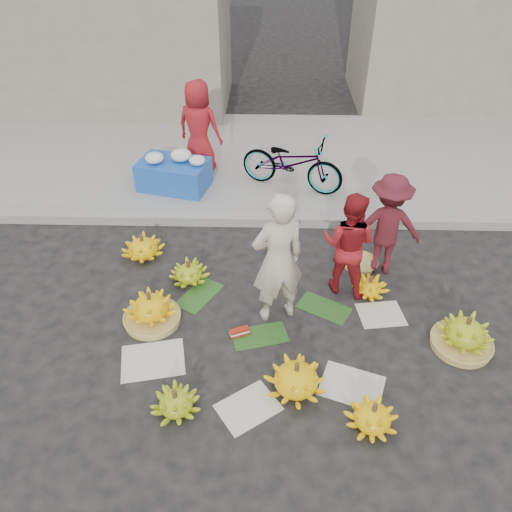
{
  "coord_description": "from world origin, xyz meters",
  "views": [
    {
      "loc": [
        -0.04,
        -4.3,
        4.37
      ],
      "look_at": [
        -0.16,
        0.45,
        0.7
      ],
      "focal_mm": 35.0,
      "sensor_mm": 36.0,
      "label": 1
    }
  ],
  "objects_px": {
    "banana_bunch_4": "(464,334)",
    "banana_bunch_0": "(151,309)",
    "vendor_cream": "(278,260)",
    "bicycle": "(292,163)",
    "flower_table": "(174,173)"
  },
  "relations": [
    {
      "from": "flower_table",
      "to": "vendor_cream",
      "type": "bearing_deg",
      "value": -45.63
    },
    {
      "from": "banana_bunch_0",
      "to": "bicycle",
      "type": "relative_size",
      "value": 0.39
    },
    {
      "from": "banana_bunch_4",
      "to": "bicycle",
      "type": "bearing_deg",
      "value": 118.52
    },
    {
      "from": "vendor_cream",
      "to": "bicycle",
      "type": "distance_m",
      "value": 2.98
    },
    {
      "from": "banana_bunch_0",
      "to": "flower_table",
      "type": "relative_size",
      "value": 0.54
    },
    {
      "from": "banana_bunch_4",
      "to": "banana_bunch_0",
      "type": "bearing_deg",
      "value": 175.03
    },
    {
      "from": "banana_bunch_4",
      "to": "bicycle",
      "type": "relative_size",
      "value": 0.41
    },
    {
      "from": "banana_bunch_0",
      "to": "banana_bunch_4",
      "type": "bearing_deg",
      "value": -4.97
    },
    {
      "from": "banana_bunch_4",
      "to": "vendor_cream",
      "type": "distance_m",
      "value": 2.29
    },
    {
      "from": "vendor_cream",
      "to": "bicycle",
      "type": "bearing_deg",
      "value": -115.87
    },
    {
      "from": "bicycle",
      "to": "banana_bunch_4",
      "type": "bearing_deg",
      "value": -130.47
    },
    {
      "from": "banana_bunch_4",
      "to": "vendor_cream",
      "type": "bearing_deg",
      "value": 167.36
    },
    {
      "from": "bicycle",
      "to": "flower_table",
      "type": "bearing_deg",
      "value": 112.36
    },
    {
      "from": "flower_table",
      "to": "bicycle",
      "type": "height_order",
      "value": "bicycle"
    },
    {
      "from": "banana_bunch_0",
      "to": "vendor_cream",
      "type": "xyz_separation_m",
      "value": [
        1.51,
        0.16,
        0.66
      ]
    }
  ]
}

